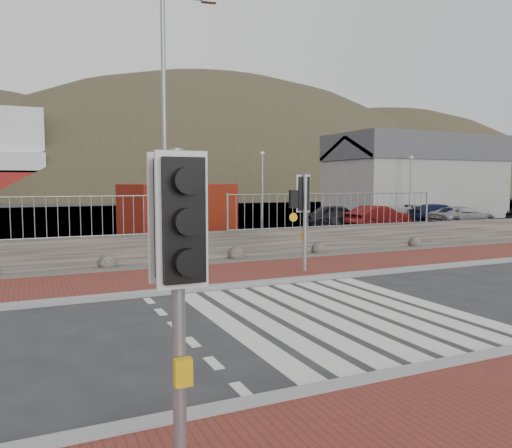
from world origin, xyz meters
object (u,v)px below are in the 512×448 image
car_a (338,216)px  car_d (462,216)px  streetlight (169,111)px  car_b (378,217)px  traffic_signal_far (304,201)px  traffic_signal_near (178,248)px  car_c (439,214)px  shipping_container (180,208)px

car_a → car_d: car_a is taller
streetlight → car_b: streetlight is taller
traffic_signal_far → car_a: size_ratio=0.72×
traffic_signal_near → car_c: 29.10m
car_b → car_d: size_ratio=0.94×
traffic_signal_near → car_c: (21.82, 19.20, -1.38)m
streetlight → car_d: 19.67m
traffic_signal_near → traffic_signal_far: traffic_signal_near is taller
traffic_signal_near → streetlight: streetlight is taller
car_d → shipping_container: bearing=78.6°
car_a → car_d: size_ratio=0.93×
traffic_signal_far → car_b: bearing=-129.6°
car_b → streetlight: bearing=107.3°
streetlight → car_b: size_ratio=2.23×
traffic_signal_far → car_a: 14.48m
traffic_signal_far → car_c: traffic_signal_far is taller
traffic_signal_near → car_b: (16.31, 18.09, -1.36)m
shipping_container → car_d: size_ratio=1.43×
streetlight → shipping_container: 9.63m
shipping_container → car_a: size_ratio=1.53×
car_b → car_c: size_ratio=0.92×
streetlight → traffic_signal_far: bearing=-50.2°
car_a → car_b: car_a is taller
streetlight → car_c: streetlight is taller
traffic_signal_far → car_d: size_ratio=0.67×
traffic_signal_near → shipping_container: 21.52m
car_d → car_b: bearing=82.4°
car_a → car_b: bearing=-112.6°
traffic_signal_far → car_d: (15.92, 9.32, -1.42)m
car_a → car_b: size_ratio=1.00×
traffic_signal_far → car_b: traffic_signal_far is taller
traffic_signal_near → car_b: 24.39m
traffic_signal_far → shipping_container: size_ratio=0.47×
car_c → streetlight: bearing=115.1°
shipping_container → car_d: (15.74, -3.36, -0.64)m
traffic_signal_far → streetlight: 5.65m
car_a → car_d: (7.09, -2.08, -0.08)m
traffic_signal_near → streetlight: (3.17, 12.16, 2.78)m
streetlight → car_b: bearing=32.2°
shipping_container → car_b: bearing=-35.0°
car_a → car_c: bearing=-77.0°
traffic_signal_near → shipping_container: size_ratio=0.47×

